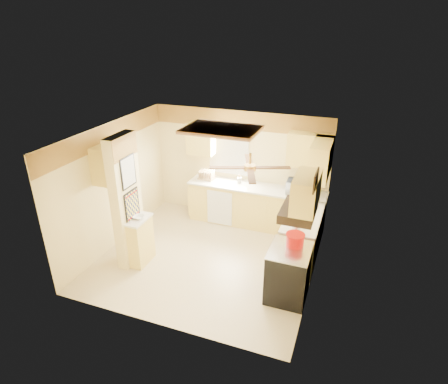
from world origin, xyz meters
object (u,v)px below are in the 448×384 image
at_px(bowl, 139,217).
at_px(kettle, 297,225).
at_px(dutch_oven, 295,240).
at_px(stove, 288,273).
at_px(microwave, 299,187).

distance_m(bowl, kettle, 2.84).
relative_size(dutch_oven, kettle, 1.46).
xyz_separation_m(stove, kettle, (-0.02, 0.59, 0.58)).
relative_size(stove, kettle, 4.32).
bearing_deg(microwave, kettle, 97.04).
bearing_deg(stove, kettle, 91.73).
distance_m(stove, bowl, 2.84).
bearing_deg(bowl, dutch_oven, 2.84).
relative_size(microwave, dutch_oven, 1.64).
bearing_deg(stove, bowl, 179.78).
bearing_deg(dutch_oven, bowl, -177.16).
xyz_separation_m(dutch_oven, kettle, (-0.06, 0.44, 0.02)).
relative_size(microwave, kettle, 2.40).
height_order(dutch_oven, kettle, kettle).
relative_size(bowl, kettle, 0.96).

